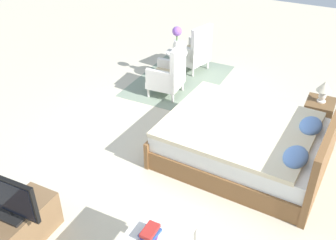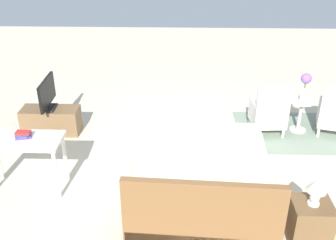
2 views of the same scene
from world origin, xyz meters
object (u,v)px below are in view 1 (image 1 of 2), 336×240
at_px(flower_vase, 177,37).
at_px(tv_stand, 16,231).
at_px(book_stack, 150,233).
at_px(armchair_by_window_left, 194,52).
at_px(armchair_by_window_right, 169,75).
at_px(table_lamp, 324,89).
at_px(side_table, 177,63).
at_px(bed, 247,143).
at_px(tv_flatscreen, 6,197).
at_px(nightstand, 317,117).

bearing_deg(flower_vase, tv_stand, 2.40).
bearing_deg(flower_vase, book_stack, 22.60).
bearing_deg(armchair_by_window_left, tv_stand, 0.74).
distance_m(armchair_by_window_right, table_lamp, 2.54).
height_order(side_table, flower_vase, flower_vase).
xyz_separation_m(bed, armchair_by_window_right, (-1.19, -1.78, 0.08)).
relative_size(armchair_by_window_right, tv_stand, 0.96).
bearing_deg(bed, tv_flatscreen, -34.61).
height_order(side_table, nightstand, side_table).
distance_m(side_table, book_stack, 4.44).
xyz_separation_m(armchair_by_window_right, book_stack, (3.51, 1.58, 0.42)).
bearing_deg(flower_vase, side_table, 90.00).
distance_m(bed, armchair_by_window_right, 2.14).
height_order(armchair_by_window_left, tv_flatscreen, tv_flatscreen).
xyz_separation_m(armchair_by_window_left, tv_stand, (4.79, 0.06, -0.16)).
bearing_deg(flower_vase, nightstand, 77.27).
distance_m(armchair_by_window_left, book_stack, 4.91).
relative_size(armchair_by_window_left, table_lamp, 2.79).
bearing_deg(tv_flatscreen, table_lamp, 146.11).
relative_size(armchair_by_window_left, tv_stand, 0.96).
xyz_separation_m(flower_vase, nightstand, (0.59, 2.63, -0.60)).
relative_size(armchair_by_window_right, side_table, 1.61).
bearing_deg(nightstand, tv_flatscreen, -33.89).
xyz_separation_m(tv_stand, tv_flatscreen, (0.00, 0.00, 0.49)).
height_order(table_lamp, tv_stand, table_lamp).
relative_size(bed, side_table, 3.90).
xyz_separation_m(bed, tv_flatscreen, (2.49, -1.72, 0.42)).
height_order(bed, tv_stand, bed).
bearing_deg(book_stack, armchair_by_window_left, -161.13).
height_order(nightstand, table_lamp, table_lamp).
height_order(tv_flatscreen, book_stack, tv_flatscreen).
distance_m(table_lamp, tv_stand, 4.43).
relative_size(nightstand, book_stack, 2.40).
distance_m(flower_vase, book_stack, 4.42).
distance_m(side_table, nightstand, 2.70).
xyz_separation_m(side_table, flower_vase, (0.00, -0.00, 0.50)).
xyz_separation_m(bed, table_lamp, (-1.16, 0.74, 0.44)).
distance_m(armchair_by_window_left, tv_flatscreen, 4.81).
relative_size(flower_vase, table_lamp, 1.45).
distance_m(side_table, tv_stand, 4.25).
relative_size(side_table, book_stack, 2.60).
relative_size(flower_vase, nightstand, 0.91).
distance_m(table_lamp, book_stack, 3.61).
bearing_deg(armchair_by_window_left, nightstand, 65.54).
bearing_deg(table_lamp, side_table, -102.72).
relative_size(tv_stand, book_stack, 4.38).
xyz_separation_m(nightstand, tv_stand, (3.65, -2.45, -0.04)).
bearing_deg(nightstand, book_stack, -15.00).
height_order(armchair_by_window_left, tv_stand, armchair_by_window_left).
relative_size(bed, tv_stand, 2.32).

